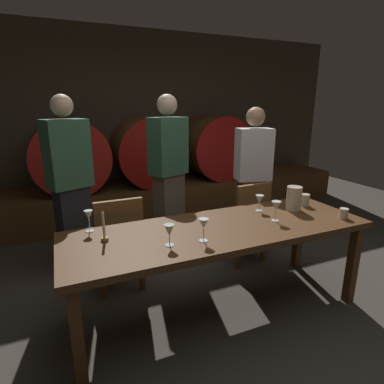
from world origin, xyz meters
name	(u,v)px	position (x,y,z in m)	size (l,w,h in m)	color
ground_plane	(242,314)	(0.00, 0.00, 0.00)	(9.13, 9.13, 0.00)	#3F3A33
back_wall	(138,122)	(0.00, 3.17, 1.36)	(7.03, 0.24, 2.71)	#473A2D
barrel_shelf	(150,198)	(0.00, 2.62, 0.24)	(6.32, 0.90, 0.48)	brown
wine_barrel_left	(70,156)	(-1.08, 2.62, 0.97)	(0.99, 0.79, 0.99)	#513319
wine_barrel_center	(148,151)	(-0.01, 2.62, 0.97)	(0.99, 0.79, 0.99)	brown
wine_barrel_right	(214,147)	(1.09, 2.62, 0.97)	(0.99, 0.79, 0.99)	brown
dining_table	(220,236)	(-0.15, 0.12, 0.66)	(2.33, 0.77, 0.74)	#4C2D16
chair_left	(118,239)	(-0.82, 0.76, 0.49)	(0.41, 0.41, 0.88)	brown
chair_right	(246,218)	(0.51, 0.76, 0.49)	(0.43, 0.43, 0.88)	brown
guest_left	(71,186)	(-1.15, 1.29, 0.88)	(0.44, 0.36, 1.72)	black
guest_center	(169,175)	(-0.14, 1.32, 0.89)	(0.44, 0.37, 1.74)	brown
guest_right	(252,178)	(0.78, 1.09, 0.82)	(0.43, 0.32, 1.61)	brown
candle_center	(104,232)	(-0.99, 0.21, 0.80)	(0.05, 0.05, 0.23)	olive
pitcher	(294,198)	(0.63, 0.22, 0.84)	(0.13, 0.13, 0.21)	beige
wine_glass_far_left	(89,216)	(-1.07, 0.43, 0.86)	(0.06, 0.06, 0.16)	white
wine_glass_left	(169,231)	(-0.61, -0.03, 0.84)	(0.07, 0.07, 0.15)	silver
wine_glass_center	(204,225)	(-0.38, -0.05, 0.86)	(0.07, 0.07, 0.16)	white
wine_glass_right	(276,206)	(0.31, 0.06, 0.86)	(0.08, 0.08, 0.16)	silver
wine_glass_far_right	(260,200)	(0.33, 0.31, 0.84)	(0.07, 0.07, 0.14)	silver
cup_left	(305,200)	(0.80, 0.27, 0.79)	(0.08, 0.08, 0.11)	beige
cup_right	(344,213)	(0.86, -0.11, 0.78)	(0.07, 0.07, 0.08)	beige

